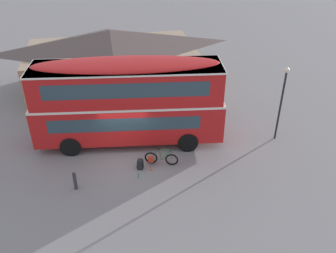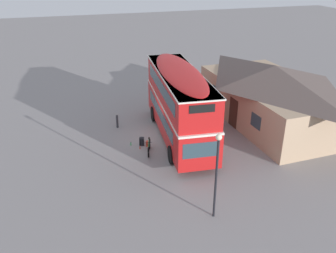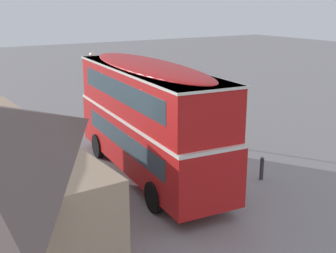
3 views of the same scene
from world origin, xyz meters
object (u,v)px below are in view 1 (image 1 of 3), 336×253
object	(u,v)px
double_decker_bus	(128,99)
backpack_on_ground	(140,164)
street_lamp	(282,96)
touring_bicycle	(160,158)
kerb_bollard	(75,180)
water_bottle_red_squeeze	(151,169)
water_bottle_green_metal	(138,176)

from	to	relation	value
double_decker_bus	backpack_on_ground	distance (m)	3.55
backpack_on_ground	street_lamp	distance (m)	8.42
touring_bicycle	kerb_bollard	world-z (taller)	touring_bicycle
water_bottle_red_squeeze	double_decker_bus	bearing A→B (deg)	105.33
touring_bicycle	backpack_on_ground	world-z (taller)	touring_bicycle
double_decker_bus	touring_bicycle	bearing A→B (deg)	-61.30
touring_bicycle	water_bottle_red_squeeze	world-z (taller)	touring_bicycle
backpack_on_ground	touring_bicycle	bearing A→B (deg)	11.05
double_decker_bus	touring_bicycle	xyz separation A→B (m)	(1.34, -2.44, -2.27)
backpack_on_ground	water_bottle_green_metal	size ratio (longest dim) A/B	2.43
backpack_on_ground	double_decker_bus	bearing A→B (deg)	96.23
double_decker_bus	street_lamp	distance (m)	8.26
water_bottle_green_metal	kerb_bollard	bearing A→B (deg)	-173.17
double_decker_bus	water_bottle_red_squeeze	bearing A→B (deg)	-74.67
backpack_on_ground	street_lamp	bearing A→B (deg)	11.44
street_lamp	kerb_bollard	size ratio (longest dim) A/B	4.46
kerb_bollard	double_decker_bus	bearing A→B (deg)	52.31
touring_bicycle	water_bottle_green_metal	world-z (taller)	touring_bicycle
kerb_bollard	backpack_on_ground	bearing A→B (deg)	18.43
touring_bicycle	street_lamp	distance (m)	7.38
backpack_on_ground	water_bottle_green_metal	xyz separation A→B (m)	(-0.16, -0.69, -0.19)
water_bottle_green_metal	water_bottle_red_squeeze	world-z (taller)	water_bottle_green_metal
backpack_on_ground	kerb_bollard	xyz separation A→B (m)	(-3.15, -1.05, 0.20)
touring_bicycle	street_lamp	world-z (taller)	street_lamp
double_decker_bus	water_bottle_green_metal	bearing A→B (deg)	-87.75
touring_bicycle	water_bottle_green_metal	bearing A→B (deg)	-143.43
street_lamp	water_bottle_red_squeeze	bearing A→B (deg)	-166.05
water_bottle_green_metal	street_lamp	size ratio (longest dim) A/B	0.06
water_bottle_green_metal	kerb_bollard	size ratio (longest dim) A/B	0.25
touring_bicycle	water_bottle_red_squeeze	distance (m)	0.75
backpack_on_ground	water_bottle_red_squeeze	world-z (taller)	backpack_on_ground
double_decker_bus	water_bottle_red_squeeze	world-z (taller)	double_decker_bus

